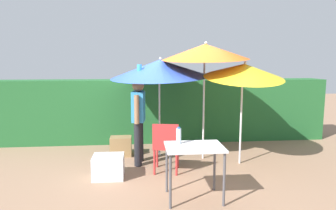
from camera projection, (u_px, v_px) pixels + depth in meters
The scene contains 11 objects.
ground_plane at pixel (170, 165), 5.66m from camera, with size 24.00×24.00×0.00m, color #937056.
hedge_row at pixel (162, 110), 7.38m from camera, with size 8.00×0.70×1.50m, color #23602D.
umbrella_rainbow at pixel (244, 71), 5.51m from camera, with size 1.48×1.50×2.02m.
umbrella_orange at pixel (160, 69), 6.02m from camera, with size 2.01×2.01×2.07m.
umbrella_yellow at pixel (205, 52), 5.75m from camera, with size 1.69×1.70×2.35m.
person_vendor at pixel (138, 115), 5.62m from camera, with size 0.26×0.56×1.88m.
chair_plastic at pixel (166, 144), 5.20m from camera, with size 0.51×0.51×0.89m.
cooler_box at pixel (108, 167), 5.01m from camera, with size 0.51×0.44×0.38m, color silver.
crate_cardboard at pixel (121, 146), 6.20m from camera, with size 0.43×0.31×0.40m, color #9E7A4C.
folding_table at pixel (194, 153), 4.17m from camera, with size 0.80×0.60×0.77m.
bottle_water at pixel (179, 136), 4.25m from camera, with size 0.07×0.07×0.24m.
Camera 1 is at (-0.54, -5.42, 1.92)m, focal length 32.10 mm.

